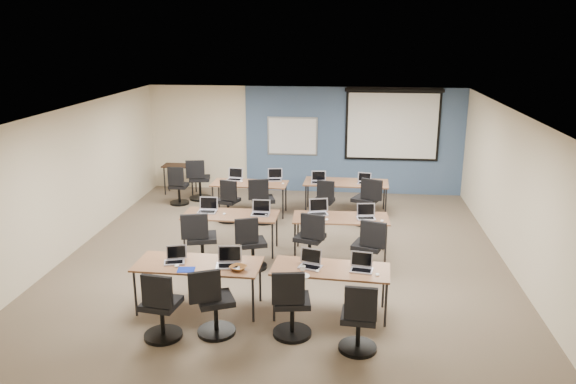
# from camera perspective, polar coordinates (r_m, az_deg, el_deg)

# --- Properties ---
(floor) EXTENTS (8.00, 9.00, 0.02)m
(floor) POSITION_cam_1_polar(r_m,az_deg,el_deg) (10.49, -0.36, -6.55)
(floor) COLOR #6B6354
(floor) RESTS_ON ground
(ceiling) EXTENTS (8.00, 9.00, 0.02)m
(ceiling) POSITION_cam_1_polar(r_m,az_deg,el_deg) (9.78, -0.39, 8.22)
(ceiling) COLOR white
(ceiling) RESTS_ON ground
(wall_back) EXTENTS (8.00, 0.04, 2.70)m
(wall_back) POSITION_cam_1_polar(r_m,az_deg,el_deg) (14.42, 1.67, 5.33)
(wall_back) COLOR beige
(wall_back) RESTS_ON ground
(wall_front) EXTENTS (8.00, 0.04, 2.70)m
(wall_front) POSITION_cam_1_polar(r_m,az_deg,el_deg) (5.89, -5.45, -11.14)
(wall_front) COLOR beige
(wall_front) RESTS_ON ground
(wall_left) EXTENTS (0.04, 9.00, 2.70)m
(wall_left) POSITION_cam_1_polar(r_m,az_deg,el_deg) (11.22, -21.12, 1.12)
(wall_left) COLOR beige
(wall_left) RESTS_ON ground
(wall_right) EXTENTS (0.04, 9.00, 2.70)m
(wall_right) POSITION_cam_1_polar(r_m,az_deg,el_deg) (10.40, 22.09, -0.10)
(wall_right) COLOR beige
(wall_right) RESTS_ON ground
(blue_accent_panel) EXTENTS (5.50, 0.04, 2.70)m
(blue_accent_panel) POSITION_cam_1_polar(r_m,az_deg,el_deg) (14.35, 6.66, 5.17)
(blue_accent_panel) COLOR #3D5977
(blue_accent_panel) RESTS_ON wall_back
(whiteboard) EXTENTS (1.28, 0.03, 0.98)m
(whiteboard) POSITION_cam_1_polar(r_m,az_deg,el_deg) (14.35, 0.45, 5.69)
(whiteboard) COLOR #A5B0B9
(whiteboard) RESTS_ON wall_back
(projector_screen) EXTENTS (2.40, 0.10, 1.82)m
(projector_screen) POSITION_cam_1_polar(r_m,az_deg,el_deg) (14.23, 10.59, 7.11)
(projector_screen) COLOR black
(projector_screen) RESTS_ON wall_back
(training_table_front_left) EXTENTS (1.86, 0.77, 0.73)m
(training_table_front_left) POSITION_cam_1_polar(r_m,az_deg,el_deg) (8.47, -9.09, -7.44)
(training_table_front_left) COLOR #9A6629
(training_table_front_left) RESTS_ON floor
(training_table_front_right) EXTENTS (1.70, 0.71, 0.73)m
(training_table_front_right) POSITION_cam_1_polar(r_m,az_deg,el_deg) (8.23, 4.34, -8.04)
(training_table_front_right) COLOR brown
(training_table_front_right) RESTS_ON floor
(training_table_mid_left) EXTENTS (1.78, 0.74, 0.73)m
(training_table_mid_left) POSITION_cam_1_polar(r_m,az_deg,el_deg) (10.58, -5.83, -2.48)
(training_table_mid_left) COLOR #A2602E
(training_table_mid_left) RESTS_ON floor
(training_table_mid_right) EXTENTS (1.76, 0.73, 0.73)m
(training_table_mid_right) POSITION_cam_1_polar(r_m,az_deg,el_deg) (10.40, 5.38, -2.81)
(training_table_mid_right) COLOR olive
(training_table_mid_right) RESTS_ON floor
(training_table_back_left) EXTENTS (1.70, 0.71, 0.73)m
(training_table_back_left) POSITION_cam_1_polar(r_m,az_deg,el_deg) (12.70, -3.92, 0.72)
(training_table_back_left) COLOR brown
(training_table_back_left) RESTS_ON floor
(training_table_back_right) EXTENTS (1.90, 0.79, 0.73)m
(training_table_back_right) POSITION_cam_1_polar(r_m,az_deg,el_deg) (12.82, 5.92, 0.84)
(training_table_back_right) COLOR #9C6742
(training_table_back_right) RESTS_ON floor
(laptop_0) EXTENTS (0.30, 0.25, 0.23)m
(laptop_0) POSITION_cam_1_polar(r_m,az_deg,el_deg) (8.54, -11.39, -6.61)
(laptop_0) COLOR #B9B9C8
(laptop_0) RESTS_ON training_table_front_left
(mouse_0) EXTENTS (0.08, 0.11, 0.04)m
(mouse_0) POSITION_cam_1_polar(r_m,az_deg,el_deg) (8.39, -11.23, -7.35)
(mouse_0) COLOR white
(mouse_0) RESTS_ON training_table_front_left
(task_chair_0) EXTENTS (0.52, 0.52, 1.00)m
(task_chair_0) POSITION_cam_1_polar(r_m,az_deg,el_deg) (7.88, -12.79, -11.73)
(task_chair_0) COLOR black
(task_chair_0) RESTS_ON floor
(laptop_1) EXTENTS (0.35, 0.30, 0.26)m
(laptop_1) POSITION_cam_1_polar(r_m,az_deg,el_deg) (8.31, -6.05, -6.99)
(laptop_1) COLOR #B6B6B6
(laptop_1) RESTS_ON training_table_front_left
(mouse_1) EXTENTS (0.07, 0.10, 0.03)m
(mouse_1) POSITION_cam_1_polar(r_m,az_deg,el_deg) (8.16, -5.14, -7.81)
(mouse_1) COLOR white
(mouse_1) RESTS_ON training_table_front_left
(task_chair_1) EXTENTS (0.57, 0.53, 1.01)m
(task_chair_1) POSITION_cam_1_polar(r_m,az_deg,el_deg) (7.85, -7.61, -11.53)
(task_chair_1) COLOR black
(task_chair_1) RESTS_ON floor
(laptop_2) EXTENTS (0.32, 0.27, 0.24)m
(laptop_2) POSITION_cam_1_polar(r_m,az_deg,el_deg) (8.23, 2.30, -7.17)
(laptop_2) COLOR silver
(laptop_2) RESTS_ON training_table_front_right
(mouse_2) EXTENTS (0.07, 0.10, 0.03)m
(mouse_2) POSITION_cam_1_polar(r_m,az_deg,el_deg) (8.08, 2.99, -8.00)
(mouse_2) COLOR white
(mouse_2) RESTS_ON training_table_front_right
(task_chair_2) EXTENTS (0.54, 0.54, 1.01)m
(task_chair_2) POSITION_cam_1_polar(r_m,az_deg,el_deg) (7.74, 0.33, -11.77)
(task_chair_2) COLOR black
(task_chair_2) RESTS_ON floor
(laptop_3) EXTENTS (0.32, 0.27, 0.24)m
(laptop_3) POSITION_cam_1_polar(r_m,az_deg,el_deg) (8.18, 7.48, -7.44)
(laptop_3) COLOR #B9B9B9
(laptop_3) RESTS_ON training_table_front_right
(mouse_3) EXTENTS (0.06, 0.09, 0.03)m
(mouse_3) POSITION_cam_1_polar(r_m,az_deg,el_deg) (8.06, 9.08, -8.28)
(mouse_3) COLOR white
(mouse_3) RESTS_ON training_table_front_right
(task_chair_3) EXTENTS (0.51, 0.51, 0.99)m
(task_chair_3) POSITION_cam_1_polar(r_m,az_deg,el_deg) (7.47, 7.21, -13.12)
(task_chair_3) COLOR black
(task_chair_3) RESTS_ON floor
(laptop_4) EXTENTS (0.35, 0.30, 0.26)m
(laptop_4) POSITION_cam_1_polar(r_m,az_deg,el_deg) (10.75, -8.17, -1.65)
(laptop_4) COLOR silver
(laptop_4) RESTS_ON training_table_mid_left
(mouse_4) EXTENTS (0.08, 0.11, 0.03)m
(mouse_4) POSITION_cam_1_polar(r_m,az_deg,el_deg) (10.56, -6.50, -2.21)
(mouse_4) COLOR white
(mouse_4) RESTS_ON training_table_mid_left
(task_chair_4) EXTENTS (0.58, 0.57, 1.05)m
(task_chair_4) POSITION_cam_1_polar(r_m,az_deg,el_deg) (9.97, -8.87, -5.30)
(task_chair_4) COLOR black
(task_chair_4) RESTS_ON floor
(laptop_5) EXTENTS (0.34, 0.29, 0.26)m
(laptop_5) POSITION_cam_1_polar(r_m,az_deg,el_deg) (10.50, -2.79, -1.93)
(laptop_5) COLOR silver
(laptop_5) RESTS_ON training_table_mid_left
(mouse_5) EXTENTS (0.07, 0.10, 0.03)m
(mouse_5) POSITION_cam_1_polar(r_m,az_deg,el_deg) (10.42, -2.25, -2.38)
(mouse_5) COLOR white
(mouse_5) RESTS_ON training_table_mid_left
(task_chair_5) EXTENTS (0.52, 0.50, 0.98)m
(task_chair_5) POSITION_cam_1_polar(r_m,az_deg,el_deg) (9.84, -3.75, -5.64)
(task_chair_5) COLOR black
(task_chair_5) RESTS_ON floor
(laptop_6) EXTENTS (0.36, 0.30, 0.27)m
(laptop_6) POSITION_cam_1_polar(r_m,az_deg,el_deg) (10.53, 3.09, -1.87)
(laptop_6) COLOR silver
(laptop_6) RESTS_ON training_table_mid_right
(mouse_6) EXTENTS (0.07, 0.10, 0.03)m
(mouse_6) POSITION_cam_1_polar(r_m,az_deg,el_deg) (10.20, 3.96, -2.80)
(mouse_6) COLOR white
(mouse_6) RESTS_ON training_table_mid_right
(task_chair_6) EXTENTS (0.54, 0.53, 1.01)m
(task_chair_6) POSITION_cam_1_polar(r_m,az_deg,el_deg) (9.96, 2.29, -5.25)
(task_chair_6) COLOR black
(task_chair_6) RESTS_ON floor
(laptop_7) EXTENTS (0.34, 0.29, 0.25)m
(laptop_7) POSITION_cam_1_polar(r_m,az_deg,el_deg) (10.38, 7.92, -2.29)
(laptop_7) COLOR silver
(laptop_7) RESTS_ON training_table_mid_right
(mouse_7) EXTENTS (0.08, 0.11, 0.04)m
(mouse_7) POSITION_cam_1_polar(r_m,az_deg,el_deg) (10.25, 9.54, -2.91)
(mouse_7) COLOR white
(mouse_7) RESTS_ON training_table_mid_right
(task_chair_7) EXTENTS (0.56, 0.54, 1.02)m
(task_chair_7) POSITION_cam_1_polar(r_m,az_deg,el_deg) (9.68, 8.21, -6.03)
(task_chair_7) COLOR black
(task_chair_7) RESTS_ON floor
(laptop_8) EXTENTS (0.34, 0.29, 0.26)m
(laptop_8) POSITION_cam_1_polar(r_m,az_deg,el_deg) (12.99, -5.40, 1.54)
(laptop_8) COLOR #BDBDBD
(laptop_8) RESTS_ON training_table_back_left
(mouse_8) EXTENTS (0.08, 0.12, 0.04)m
(mouse_8) POSITION_cam_1_polar(r_m,az_deg,el_deg) (12.79, -4.77, 1.09)
(mouse_8) COLOR white
(mouse_8) RESTS_ON training_table_back_left
(task_chair_8) EXTENTS (0.50, 0.48, 0.97)m
(task_chair_8) POSITION_cam_1_polar(r_m,az_deg,el_deg) (12.29, -6.09, -1.25)
(task_chair_8) COLOR black
(task_chair_8) RESTS_ON floor
(laptop_9) EXTENTS (0.33, 0.28, 0.25)m
(laptop_9) POSITION_cam_1_polar(r_m,az_deg,el_deg) (12.91, -1.37, 1.51)
(laptop_9) COLOR #AEAEAE
(laptop_9) RESTS_ON training_table_back_left
(mouse_9) EXTENTS (0.06, 0.09, 0.03)m
(mouse_9) POSITION_cam_1_polar(r_m,az_deg,el_deg) (12.57, -0.52, 0.88)
(mouse_9) COLOR white
(mouse_9) RESTS_ON training_table_back_left
(task_chair_9) EXTENTS (0.54, 0.53, 1.01)m
(task_chair_9) POSITION_cam_1_polar(r_m,az_deg,el_deg) (12.16, -2.67, -1.25)
(task_chair_9) COLOR black
(task_chair_9) RESTS_ON floor
(laptop_10) EXTENTS (0.33, 0.28, 0.25)m
(laptop_10) POSITION_cam_1_polar(r_m,az_deg,el_deg) (12.70, 3.10, 1.25)
(laptop_10) COLOR #B8B8B8
(laptop_10) RESTS_ON training_table_back_right
(mouse_10) EXTENTS (0.07, 0.10, 0.03)m
(mouse_10) POSITION_cam_1_polar(r_m,az_deg,el_deg) (12.51, 4.08, 0.77)
(mouse_10) COLOR white
(mouse_10) RESTS_ON training_table_back_right
(task_chair_10) EXTENTS (0.47, 0.47, 0.95)m
(task_chair_10) POSITION_cam_1_polar(r_m,az_deg,el_deg) (12.27, 3.69, -1.24)
(task_chair_10) COLOR black
(task_chair_10) RESTS_ON floor
(laptop_11) EXTENTS (0.30, 0.26, 0.23)m
(laptop_11) POSITION_cam_1_polar(r_m,az_deg,el_deg) (12.73, 7.78, 1.14)
(laptop_11) COLOR silver
(laptop_11) RESTS_ON training_table_back_right
(mouse_11) EXTENTS (0.06, 0.09, 0.03)m
(mouse_11) POSITION_cam_1_polar(r_m,az_deg,el_deg) (12.55, 8.75, 0.67)
(mouse_11) COLOR white
(mouse_11) RESTS_ON training_table_back_right
(task_chair_11) EXTENTS (0.62, 0.58, 1.05)m
(task_chair_11) POSITION_cam_1_polar(r_m,az_deg,el_deg) (12.17, 8.03, -1.30)
(task_chair_11) COLOR black
(task_chair_11) RESTS_ON floor
(blue_mousepad) EXTENTS (0.27, 0.24, 0.01)m
(blue_mousepad) POSITION_cam_1_polar(r_m,az_deg,el_deg) (8.26, -10.31, -7.77)
(blue_mousepad) COLOR #0B2198
(blue_mousepad) RESTS_ON training_table_front_left
(snack_bowl) EXTENTS (0.34, 0.34, 0.06)m
(snack_bowl) POSITION_cam_1_polar(r_m,az_deg,el_deg) (8.15, -5.08, -7.68)
(snack_bowl) COLOR brown
(snack_bowl) RESTS_ON training_table_front_left
(snack_plate) EXTENTS (0.24, 0.24, 0.01)m
(snack_plate) POSITION_cam_1_polar(r_m,az_deg,el_deg) (7.94, 1.52, -8.50)
(snack_plate) COLOR white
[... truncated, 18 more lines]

